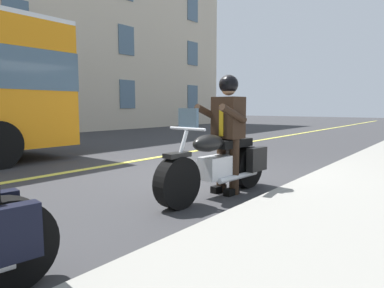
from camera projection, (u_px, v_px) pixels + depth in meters
The scene contains 4 objects.
ground_plane at pixel (190, 174), 6.37m from camera, with size 80.00×80.00×0.00m, color #333335.
lane_center_stripe at pixel (122, 163), 7.60m from camera, with size 60.00×0.16×0.01m, color #E5DB4C.
motorcycle_main at pixel (219, 165), 4.81m from camera, with size 2.22×0.69×1.26m.
rider_main at pixel (228, 123), 4.89m from camera, with size 0.65×0.58×1.74m.
Camera 1 is at (4.89, 3.92, 1.27)m, focal length 31.39 mm.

